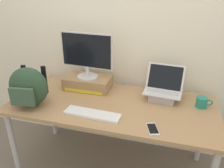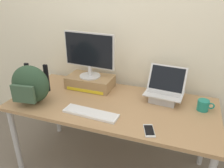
# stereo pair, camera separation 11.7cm
# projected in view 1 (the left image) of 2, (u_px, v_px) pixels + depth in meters

# --- Properties ---
(ground_plane) EXTENTS (20.00, 20.00, 0.00)m
(ground_plane) POSITION_uv_depth(u_px,v_px,m) (112.00, 166.00, 2.25)
(ground_plane) COLOR #70665B
(back_wall) EXTENTS (7.00, 0.10, 2.60)m
(back_wall) POSITION_uv_depth(u_px,v_px,m) (126.00, 27.00, 2.15)
(back_wall) COLOR silver
(back_wall) RESTS_ON ground
(desk) EXTENTS (1.77, 0.81, 0.73)m
(desk) POSITION_uv_depth(u_px,v_px,m) (112.00, 109.00, 1.97)
(desk) COLOR #A87F56
(desk) RESTS_ON ground
(toner_box_yellow) EXTENTS (0.45, 0.26, 0.12)m
(toner_box_yellow) POSITION_uv_depth(u_px,v_px,m) (88.00, 82.00, 2.20)
(toner_box_yellow) COLOR #9E7A51
(toner_box_yellow) RESTS_ON desk
(desktop_monitor) EXTENTS (0.51, 0.20, 0.43)m
(desktop_monitor) POSITION_uv_depth(u_px,v_px,m) (87.00, 54.00, 2.08)
(desktop_monitor) COLOR silver
(desktop_monitor) RESTS_ON toner_box_yellow
(open_laptop) EXTENTS (0.34, 0.27, 0.29)m
(open_laptop) POSITION_uv_depth(u_px,v_px,m) (163.00, 92.00, 1.99)
(open_laptop) COLOR #ADADB2
(open_laptop) RESTS_ON desk
(external_keyboard) EXTENTS (0.46, 0.15, 0.02)m
(external_keyboard) POSITION_uv_depth(u_px,v_px,m) (92.00, 114.00, 1.76)
(external_keyboard) COLOR white
(external_keyboard) RESTS_ON desk
(messenger_backpack) EXTENTS (0.35, 0.29, 0.33)m
(messenger_backpack) POSITION_uv_depth(u_px,v_px,m) (29.00, 87.00, 1.85)
(messenger_backpack) COLOR #28422D
(messenger_backpack) RESTS_ON desk
(coffee_mug) EXTENTS (0.13, 0.09, 0.09)m
(coffee_mug) POSITION_uv_depth(u_px,v_px,m) (202.00, 102.00, 1.86)
(coffee_mug) COLOR #1E7F70
(coffee_mug) RESTS_ON desk
(cell_phone) EXTENTS (0.11, 0.16, 0.01)m
(cell_phone) POSITION_uv_depth(u_px,v_px,m) (153.00, 129.00, 1.59)
(cell_phone) COLOR silver
(cell_phone) RESTS_ON desk
(plush_toy) EXTENTS (0.09, 0.09, 0.09)m
(plush_toy) POSITION_uv_depth(u_px,v_px,m) (38.00, 86.00, 2.15)
(plush_toy) COLOR gold
(plush_toy) RESTS_ON desk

